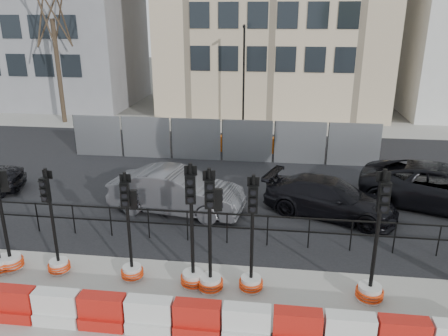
# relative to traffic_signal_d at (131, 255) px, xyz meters

# --- Properties ---
(ground) EXTENTS (120.00, 120.00, 0.00)m
(ground) POSITION_rel_traffic_signal_d_xyz_m (1.01, 0.94, -0.70)
(ground) COLOR #51514C
(ground) RESTS_ON ground
(sidewalk_near) EXTENTS (40.00, 6.00, 0.02)m
(sidewalk_near) POSITION_rel_traffic_signal_d_xyz_m (1.01, -2.06, -0.69)
(sidewalk_near) COLOR gray
(sidewalk_near) RESTS_ON ground
(road) EXTENTS (40.00, 14.00, 0.03)m
(road) POSITION_rel_traffic_signal_d_xyz_m (1.01, 7.94, -0.69)
(road) COLOR black
(road) RESTS_ON ground
(sidewalk_far) EXTENTS (40.00, 4.00, 0.02)m
(sidewalk_far) POSITION_rel_traffic_signal_d_xyz_m (1.01, 16.94, -0.69)
(sidewalk_far) COLOR gray
(sidewalk_far) RESTS_ON ground
(building_grey) EXTENTS (11.00, 9.06, 14.00)m
(building_grey) POSITION_rel_traffic_signal_d_xyz_m (-12.99, 22.93, 6.30)
(building_grey) COLOR gray
(building_grey) RESTS_ON ground
(kerb_railing) EXTENTS (18.00, 0.04, 1.00)m
(kerb_railing) POSITION_rel_traffic_signal_d_xyz_m (1.01, 2.14, -0.02)
(kerb_railing) COLOR black
(kerb_railing) RESTS_ON ground
(heras_fencing) EXTENTS (14.33, 1.72, 2.00)m
(heras_fencing) POSITION_rel_traffic_signal_d_xyz_m (1.58, 10.81, -0.05)
(heras_fencing) COLOR gray
(heras_fencing) RESTS_ON ground
(lamp_post_far) EXTENTS (0.12, 0.56, 6.00)m
(lamp_post_far) POSITION_rel_traffic_signal_d_xyz_m (1.51, 15.92, 2.52)
(lamp_post_far) COLOR black
(lamp_post_far) RESTS_ON ground
(tree_bare_far) EXTENTS (2.00, 2.00, 9.00)m
(tree_bare_far) POSITION_rel_traffic_signal_d_xyz_m (-9.99, 16.44, 5.95)
(tree_bare_far) COLOR #473828
(tree_bare_far) RESTS_ON ground
(barrier_row) EXTENTS (15.70, 0.50, 0.80)m
(barrier_row) POSITION_rel_traffic_signal_d_xyz_m (1.01, -1.86, -0.34)
(barrier_row) COLOR red
(barrier_row) RESTS_ON ground
(traffic_signal_b) EXTENTS (0.66, 0.66, 3.37)m
(traffic_signal_b) POSITION_rel_traffic_signal_d_xyz_m (-3.38, 0.00, 0.10)
(traffic_signal_b) COLOR silver
(traffic_signal_b) RESTS_ON ground
(traffic_signal_c) EXTENTS (0.58, 0.58, 2.95)m
(traffic_signal_c) POSITION_rel_traffic_signal_d_xyz_m (-2.04, 0.04, -0.10)
(traffic_signal_c) COLOR silver
(traffic_signal_c) RESTS_ON ground
(traffic_signal_d) EXTENTS (0.58, 0.58, 2.96)m
(traffic_signal_d) POSITION_rel_traffic_signal_d_xyz_m (0.00, 0.00, 0.00)
(traffic_signal_d) COLOR silver
(traffic_signal_d) RESTS_ON ground
(traffic_signal_e) EXTENTS (0.65, 0.65, 3.29)m
(traffic_signal_e) POSITION_rel_traffic_signal_d_xyz_m (1.63, -0.13, -0.02)
(traffic_signal_e) COLOR silver
(traffic_signal_e) RESTS_ON ground
(traffic_signal_f) EXTENTS (0.64, 0.64, 3.24)m
(traffic_signal_f) POSITION_rel_traffic_signal_d_xyz_m (2.10, -0.26, 0.07)
(traffic_signal_f) COLOR silver
(traffic_signal_f) RESTS_ON ground
(traffic_signal_g) EXTENTS (0.61, 0.61, 3.08)m
(traffic_signal_g) POSITION_rel_traffic_signal_d_xyz_m (3.09, -0.13, -0.07)
(traffic_signal_g) COLOR silver
(traffic_signal_g) RESTS_ON ground
(traffic_signal_h) EXTENTS (0.66, 0.66, 3.36)m
(traffic_signal_h) POSITION_rel_traffic_signal_d_xyz_m (5.94, -0.18, -0.01)
(traffic_signal_h) COLOR silver
(traffic_signal_h) RESTS_ON ground
(car_b) EXTENTS (2.89, 5.06, 1.52)m
(car_b) POSITION_rel_traffic_signal_d_xyz_m (0.22, 4.18, 0.06)
(car_b) COLOR #49494E
(car_b) RESTS_ON ground
(car_c) EXTENTS (4.72, 5.65, 1.30)m
(car_c) POSITION_rel_traffic_signal_d_xyz_m (5.44, 4.55, -0.06)
(car_c) COLOR black
(car_c) RESTS_ON ground
(car_d) EXTENTS (6.10, 7.17, 1.54)m
(car_d) POSITION_rel_traffic_signal_d_xyz_m (9.42, 5.70, 0.06)
(car_d) COLOR black
(car_d) RESTS_ON ground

